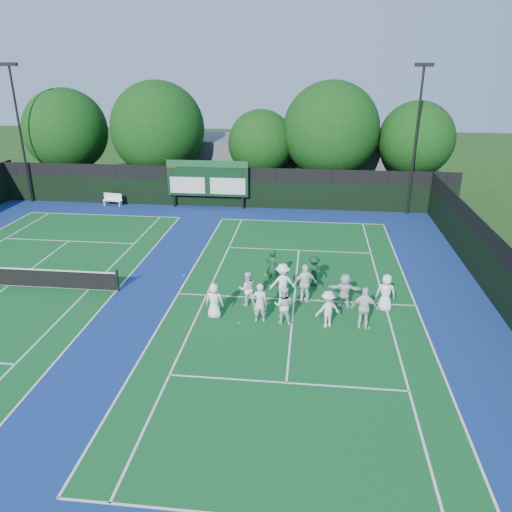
# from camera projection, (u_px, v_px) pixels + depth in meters

# --- Properties ---
(ground) EXTENTS (120.00, 120.00, 0.00)m
(ground) POSITION_uv_depth(u_px,v_px,m) (293.00, 310.00, 22.10)
(ground) COLOR #193C10
(ground) RESTS_ON ground
(court_apron) EXTENTS (34.00, 32.00, 0.01)m
(court_apron) POSITION_uv_depth(u_px,v_px,m) (168.00, 293.00, 23.65)
(court_apron) COLOR navy
(court_apron) RESTS_ON ground
(near_court) EXTENTS (11.05, 23.85, 0.01)m
(near_court) POSITION_uv_depth(u_px,v_px,m) (294.00, 300.00, 23.02)
(near_court) COLOR #10511F
(near_court) RESTS_ON ground
(left_court) EXTENTS (11.05, 23.85, 0.01)m
(left_court) POSITION_uv_depth(u_px,v_px,m) (9.00, 285.00, 24.48)
(left_court) COLOR #10511F
(left_court) RESTS_ON ground
(back_fence) EXTENTS (34.00, 0.08, 3.00)m
(back_fence) POSITION_uv_depth(u_px,v_px,m) (222.00, 189.00, 37.00)
(back_fence) COLOR black
(back_fence) RESTS_ON ground
(divider_fence_right) EXTENTS (0.08, 32.00, 3.00)m
(divider_fence_right) POSITION_uv_depth(u_px,v_px,m) (503.00, 282.00, 21.58)
(divider_fence_right) COLOR black
(divider_fence_right) RESTS_ON ground
(scoreboard) EXTENTS (6.00, 0.21, 3.55)m
(scoreboard) POSITION_uv_depth(u_px,v_px,m) (207.00, 179.00, 36.42)
(scoreboard) COLOR black
(scoreboard) RESTS_ON ground
(clubhouse) EXTENTS (18.00, 6.00, 4.00)m
(clubhouse) POSITION_uv_depth(u_px,v_px,m) (283.00, 161.00, 43.74)
(clubhouse) COLOR #57565B
(clubhouse) RESTS_ON ground
(light_pole_left) EXTENTS (1.20, 0.30, 10.12)m
(light_pole_left) POSITION_uv_depth(u_px,v_px,m) (18.00, 118.00, 36.47)
(light_pole_left) COLOR black
(light_pole_left) RESTS_ON ground
(light_pole_right) EXTENTS (1.20, 0.30, 10.12)m
(light_pole_right) POSITION_uv_depth(u_px,v_px,m) (418.00, 124.00, 33.49)
(light_pole_right) COLOR black
(light_pole_right) RESTS_ON ground
(tennis_net) EXTENTS (11.30, 0.10, 1.10)m
(tennis_net) POSITION_uv_depth(u_px,v_px,m) (7.00, 276.00, 24.31)
(tennis_net) COLOR black
(tennis_net) RESTS_ON ground
(bench) EXTENTS (1.52, 0.62, 0.93)m
(bench) POSITION_uv_depth(u_px,v_px,m) (113.00, 199.00, 37.60)
(bench) COLOR white
(bench) RESTS_ON ground
(tree_a) EXTENTS (6.67, 6.67, 8.29)m
(tree_a) POSITION_uv_depth(u_px,v_px,m) (68.00, 133.00, 40.43)
(tree_a) COLOR black
(tree_a) RESTS_ON ground
(tree_b) EXTENTS (7.40, 7.40, 8.91)m
(tree_b) POSITION_uv_depth(u_px,v_px,m) (160.00, 131.00, 39.54)
(tree_b) COLOR black
(tree_b) RESTS_ON ground
(tree_c) EXTENTS (5.14, 5.14, 6.80)m
(tree_c) POSITION_uv_depth(u_px,v_px,m) (263.00, 145.00, 39.02)
(tree_c) COLOR black
(tree_c) RESTS_ON ground
(tree_d) EXTENTS (7.36, 7.36, 8.96)m
(tree_d) POSITION_uv_depth(u_px,v_px,m) (333.00, 133.00, 38.09)
(tree_d) COLOR black
(tree_d) RESTS_ON ground
(tree_e) EXTENTS (5.64, 5.64, 7.54)m
(tree_e) POSITION_uv_depth(u_px,v_px,m) (418.00, 141.00, 37.61)
(tree_e) COLOR black
(tree_e) RESTS_ON ground
(tennis_ball_0) EXTENTS (0.07, 0.07, 0.07)m
(tennis_ball_0) POSITION_uv_depth(u_px,v_px,m) (239.00, 323.00, 20.96)
(tennis_ball_0) COLOR yellow
(tennis_ball_0) RESTS_ON ground
(tennis_ball_1) EXTENTS (0.07, 0.07, 0.07)m
(tennis_ball_1) POSITION_uv_depth(u_px,v_px,m) (319.00, 299.00, 22.97)
(tennis_ball_1) COLOR yellow
(tennis_ball_1) RESTS_ON ground
(tennis_ball_2) EXTENTS (0.07, 0.07, 0.07)m
(tennis_ball_2) POSITION_uv_depth(u_px,v_px,m) (369.00, 328.00, 20.55)
(tennis_ball_2) COLOR yellow
(tennis_ball_2) RESTS_ON ground
(tennis_ball_3) EXTENTS (0.07, 0.07, 0.07)m
(tennis_ball_3) POSITION_uv_depth(u_px,v_px,m) (184.00, 275.00, 25.52)
(tennis_ball_3) COLOR yellow
(tennis_ball_3) RESTS_ON ground
(tennis_ball_4) EXTENTS (0.07, 0.07, 0.07)m
(tennis_ball_4) POSITION_uv_depth(u_px,v_px,m) (265.00, 275.00, 25.62)
(tennis_ball_4) COLOR yellow
(tennis_ball_4) RESTS_ON ground
(player_front_0) EXTENTS (0.79, 0.53, 1.57)m
(player_front_0) POSITION_uv_depth(u_px,v_px,m) (214.00, 301.00, 21.18)
(player_front_0) COLOR white
(player_front_0) RESTS_ON ground
(player_front_1) EXTENTS (0.68, 0.48, 1.75)m
(player_front_1) POSITION_uv_depth(u_px,v_px,m) (260.00, 303.00, 20.83)
(player_front_1) COLOR silver
(player_front_1) RESTS_ON ground
(player_front_2) EXTENTS (0.85, 0.69, 1.64)m
(player_front_2) POSITION_uv_depth(u_px,v_px,m) (283.00, 305.00, 20.73)
(player_front_2) COLOR white
(player_front_2) RESTS_ON ground
(player_front_3) EXTENTS (1.19, 0.96, 1.60)m
(player_front_3) POSITION_uv_depth(u_px,v_px,m) (328.00, 309.00, 20.46)
(player_front_3) COLOR white
(player_front_3) RESTS_ON ground
(player_front_4) EXTENTS (1.09, 0.51, 1.82)m
(player_front_4) POSITION_uv_depth(u_px,v_px,m) (364.00, 308.00, 20.31)
(player_front_4) COLOR white
(player_front_4) RESTS_ON ground
(player_back_0) EXTENTS (0.92, 0.80, 1.60)m
(player_back_0) POSITION_uv_depth(u_px,v_px,m) (247.00, 289.00, 22.28)
(player_back_0) COLOR white
(player_back_0) RESTS_ON ground
(player_back_1) EXTENTS (1.31, 0.94, 1.83)m
(player_back_1) POSITION_uv_depth(u_px,v_px,m) (283.00, 283.00, 22.59)
(player_back_1) COLOR white
(player_back_1) RESTS_ON ground
(player_back_2) EXTENTS (1.17, 0.77, 1.84)m
(player_back_2) POSITION_uv_depth(u_px,v_px,m) (305.00, 284.00, 22.49)
(player_back_2) COLOR white
(player_back_2) RESTS_ON ground
(player_back_3) EXTENTS (1.51, 0.55, 1.60)m
(player_back_3) POSITION_uv_depth(u_px,v_px,m) (345.00, 290.00, 22.11)
(player_back_3) COLOR silver
(player_back_3) RESTS_ON ground
(player_back_4) EXTENTS (0.90, 0.64, 1.71)m
(player_back_4) POSITION_uv_depth(u_px,v_px,m) (386.00, 293.00, 21.75)
(player_back_4) COLOR white
(player_back_4) RESTS_ON ground
(coach_left) EXTENTS (0.78, 0.64, 1.85)m
(coach_left) POSITION_uv_depth(u_px,v_px,m) (273.00, 267.00, 24.26)
(coach_left) COLOR #103C22
(coach_left) RESTS_ON ground
(coach_right) EXTENTS (1.14, 0.90, 1.55)m
(coach_right) POSITION_uv_depth(u_px,v_px,m) (314.00, 271.00, 24.18)
(coach_right) COLOR #0E351B
(coach_right) RESTS_ON ground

